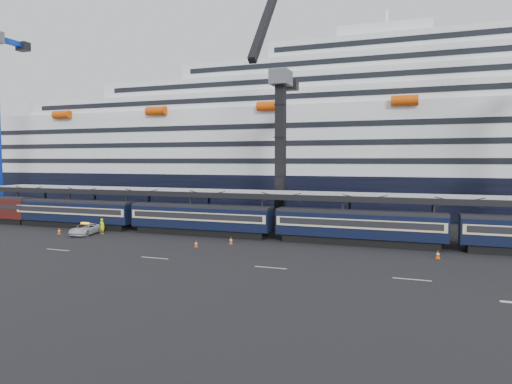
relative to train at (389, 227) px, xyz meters
The scene contains 11 objects.
ground 11.25m from the train, 65.06° to the right, with size 260.00×260.00×0.00m, color black.
train is the anchor object (origin of this frame).
canopy 6.85m from the train, 40.71° to the left, with size 130.00×6.25×5.53m.
cruise_ship 37.56m from the train, 84.34° to the left, with size 214.09×28.84×34.00m.
crane_dark_near 20.10m from the train, 150.76° to the left, with size 4.50×17.75×35.08m.
pickup_truck 37.87m from the train, behind, with size 2.38×5.16×1.44m, color silver.
worker 36.00m from the train, behind, with size 0.75×0.49×2.05m, color #E2F40C.
traffic_cone_a 41.42m from the train, behind, with size 0.43×0.43×0.87m.
traffic_cone_b 21.56m from the train, 159.44° to the right, with size 0.39×0.39×0.78m.
traffic_cone_c 17.87m from the train, 165.18° to the right, with size 0.43×0.43×0.87m.
traffic_cone_d 7.13m from the train, 44.71° to the right, with size 0.43×0.43×0.86m.
Camera 1 is at (-1.65, -42.35, 9.62)m, focal length 32.00 mm.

